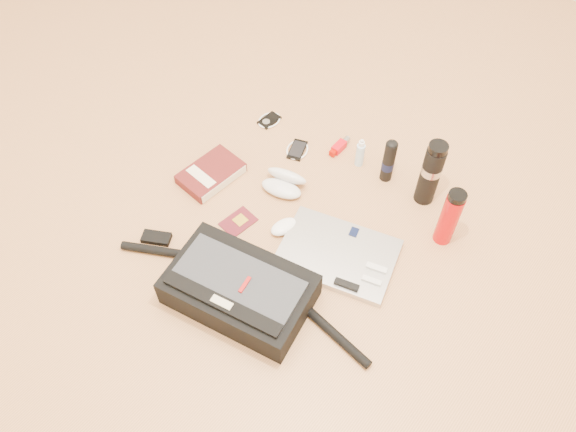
% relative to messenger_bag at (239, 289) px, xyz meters
% --- Properties ---
extents(ground, '(4.00, 4.00, 0.00)m').
position_rel_messenger_bag_xyz_m(ground, '(-0.04, 0.21, -0.05)').
color(ground, tan).
rests_on(ground, ground).
extents(messenger_bag, '(0.86, 0.34, 0.12)m').
position_rel_messenger_bag_xyz_m(messenger_bag, '(0.00, 0.00, 0.00)').
color(messenger_bag, black).
rests_on(messenger_bag, ground).
extents(laptop, '(0.42, 0.35, 0.04)m').
position_rel_messenger_bag_xyz_m(laptop, '(0.14, 0.31, -0.04)').
color(laptop, '#ACACAE').
rests_on(laptop, ground).
extents(book, '(0.16, 0.23, 0.04)m').
position_rel_messenger_bag_xyz_m(book, '(-0.41, 0.30, -0.04)').
color(book, '#4F1313').
rests_on(book, ground).
extents(passport, '(0.09, 0.12, 0.01)m').
position_rel_messenger_bag_xyz_m(passport, '(-0.20, 0.21, -0.05)').
color(passport, '#53121B').
rests_on(passport, ground).
extents(mouse, '(0.08, 0.11, 0.03)m').
position_rel_messenger_bag_xyz_m(mouse, '(-0.06, 0.28, -0.04)').
color(mouse, white).
rests_on(mouse, ground).
extents(sunglasses_case, '(0.17, 0.16, 0.09)m').
position_rel_messenger_bag_xyz_m(sunglasses_case, '(-0.18, 0.42, -0.02)').
color(sunglasses_case, silver).
rests_on(sunglasses_case, ground).
extents(ipod, '(0.08, 0.09, 0.01)m').
position_rel_messenger_bag_xyz_m(ipod, '(-0.44, 0.65, -0.05)').
color(ipod, black).
rests_on(ipod, ground).
extents(phone, '(0.10, 0.11, 0.01)m').
position_rel_messenger_bag_xyz_m(phone, '(-0.25, 0.59, -0.05)').
color(phone, black).
rests_on(phone, ground).
extents(inhaler, '(0.03, 0.11, 0.03)m').
position_rel_messenger_bag_xyz_m(inhaler, '(-0.14, 0.70, -0.04)').
color(inhaler, red).
rests_on(inhaler, ground).
extents(spray_bottle, '(0.04, 0.04, 0.12)m').
position_rel_messenger_bag_xyz_m(spray_bottle, '(-0.04, 0.69, -0.00)').
color(spray_bottle, '#B2D6ED').
rests_on(spray_bottle, ground).
extents(aerosol_can, '(0.06, 0.06, 0.18)m').
position_rel_messenger_bag_xyz_m(aerosol_can, '(0.07, 0.69, 0.04)').
color(aerosol_can, black).
rests_on(aerosol_can, ground).
extents(thermos_black, '(0.09, 0.09, 0.26)m').
position_rel_messenger_bag_xyz_m(thermos_black, '(0.23, 0.70, 0.08)').
color(thermos_black, black).
rests_on(thermos_black, ground).
extents(thermos_red, '(0.08, 0.08, 0.23)m').
position_rel_messenger_bag_xyz_m(thermos_red, '(0.37, 0.59, 0.06)').
color(thermos_red, '#B5090B').
rests_on(thermos_red, ground).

